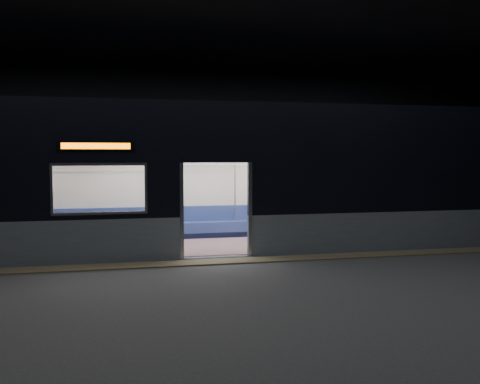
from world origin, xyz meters
name	(u,v)px	position (x,y,z in m)	size (l,w,h in m)	color
station_floor	(225,268)	(0.00, 0.00, -0.01)	(24.00, 14.00, 0.01)	#47494C
station_envelope	(225,78)	(0.00, 0.00, 3.66)	(24.00, 14.00, 5.00)	black
tactile_strip	(220,262)	(0.00, 0.55, 0.01)	(22.80, 0.50, 0.03)	#8C7F59
metro_car	(206,170)	(0.00, 2.54, 1.85)	(18.00, 3.04, 3.35)	gray
passenger	(294,205)	(2.58, 3.55, 0.84)	(0.44, 0.76, 1.46)	black
handbag	(298,211)	(2.62, 3.30, 0.70)	(0.32, 0.27, 0.16)	black
transit_map	(326,181)	(3.63, 3.85, 1.47)	(1.00, 0.03, 0.65)	white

